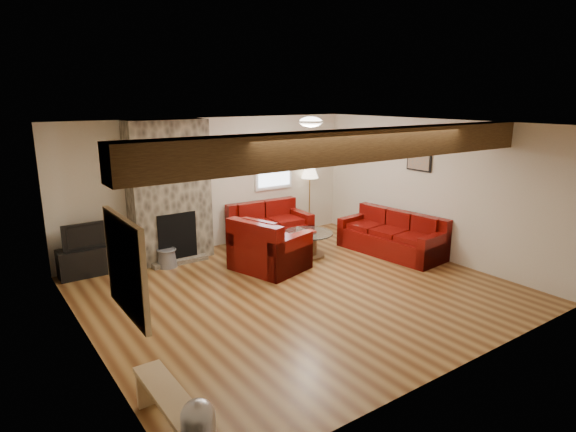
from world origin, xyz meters
The scene contains 17 objects.
room centered at (0.00, 0.00, 1.25)m, with size 8.00×8.00×8.00m.
oak_beam centered at (0.00, -1.25, 2.31)m, with size 6.00×0.36×0.38m, color #301D0E.
chimney_breast centered at (-1.00, 2.49, 1.22)m, with size 1.40×0.67×2.50m.
back_window centered at (1.35, 2.71, 1.55)m, with size 0.90×0.08×1.10m, color white, non-canonical shape.
hatch_window centered at (-2.96, -1.50, 1.45)m, with size 0.08×1.00×0.90m, color tan, non-canonical shape.
ceiling_dome centered at (0.90, 0.90, 2.44)m, with size 0.40×0.40×0.18m, color beige, non-canonical shape.
artwork_back centered at (0.15, 2.71, 1.70)m, with size 0.42×0.06×0.52m, color black, non-canonical shape.
artwork_right centered at (2.96, 0.30, 1.75)m, with size 0.06×0.55×0.42m, color black, non-canonical shape.
sofa_three centered at (2.48, 0.44, 0.38)m, with size 1.99×0.83×0.77m, color #4B0B05, non-canonical shape.
loveseat centered at (0.94, 2.23, 0.41)m, with size 1.54×0.89×0.82m, color #4B0B05, non-canonical shape.
armchair_red centered at (0.16, 1.05, 0.45)m, with size 1.11×0.97×0.90m, color #4B0B05, non-canonical shape.
coffee_table centered at (1.11, 1.21, 0.23)m, with size 0.92×0.92×0.48m.
tv_cabinet centered at (-2.45, 2.53, 0.24)m, with size 0.94×0.38×0.47m, color black.
television centered at (-2.45, 2.53, 0.69)m, with size 0.76×0.10×0.44m, color black.
floor_lamp centered at (2.17, 2.55, 1.23)m, with size 0.37×0.37×1.44m.
pine_bench centered at (-2.83, -1.95, 0.21)m, with size 0.26×1.10×0.41m, color tan, non-canonical shape.
coal_bucket centered at (-1.25, 2.15, 0.16)m, with size 0.35×0.35×0.33m, color gray, non-canonical shape.
Camera 1 is at (-4.08, -5.53, 2.89)m, focal length 30.00 mm.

